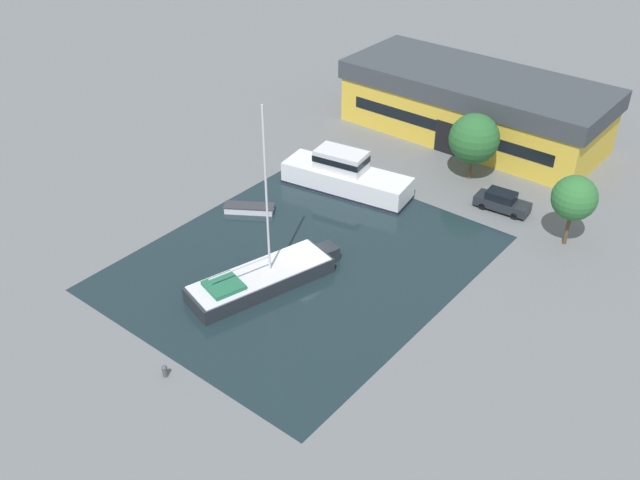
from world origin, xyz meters
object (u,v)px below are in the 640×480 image
object	(u,v)px
quay_tree_near_building	(474,139)
small_dinghy	(249,208)
sailboat_moored	(263,278)
motor_cruiser	(345,176)
warehouse_building	(474,105)
parked_car	(502,201)
quay_tree_by_water	(574,198)

from	to	relation	value
quay_tree_near_building	small_dinghy	bearing A→B (deg)	-124.33
sailboat_moored	small_dinghy	world-z (taller)	sailboat_moored
motor_cruiser	small_dinghy	distance (m)	9.12
warehouse_building	quay_tree_near_building	world-z (taller)	warehouse_building
parked_car	sailboat_moored	xyz separation A→B (m)	(-8.56, -20.48, -0.16)
quay_tree_near_building	motor_cruiser	xyz separation A→B (m)	(-7.57, -8.83, -2.60)
quay_tree_near_building	small_dinghy	xyz separation A→B (m)	(-11.58, -16.96, -3.63)
quay_tree_by_water	motor_cruiser	xyz separation A→B (m)	(-18.71, -4.02, -2.78)
warehouse_building	parked_car	distance (m)	15.05
motor_cruiser	warehouse_building	bearing A→B (deg)	-19.84
warehouse_building	small_dinghy	size ratio (longest dim) A/B	6.16
quay_tree_by_water	quay_tree_near_building	bearing A→B (deg)	156.65
quay_tree_by_water	small_dinghy	bearing A→B (deg)	-151.86
motor_cruiser	small_dinghy	xyz separation A→B (m)	(-4.01, -8.13, -1.03)
quay_tree_by_water	parked_car	world-z (taller)	quay_tree_by_water
sailboat_moored	quay_tree_by_water	bearing A→B (deg)	67.81
quay_tree_by_water	parked_car	xyz separation A→B (m)	(-6.26, 1.47, -3.29)
parked_car	quay_tree_by_water	bearing A→B (deg)	72.05
motor_cruiser	sailboat_moored	bearing A→B (deg)	-174.74
parked_car	sailboat_moored	bearing A→B (deg)	-27.44
quay_tree_by_water	sailboat_moored	xyz separation A→B (m)	(-14.82, -19.02, -3.44)
warehouse_building	sailboat_moored	size ratio (longest dim) A/B	1.89
small_dinghy	quay_tree_by_water	bearing A→B (deg)	-95.20
quay_tree_near_building	quay_tree_by_water	world-z (taller)	quay_tree_near_building
quay_tree_near_building	sailboat_moored	size ratio (longest dim) A/B	0.45
quay_tree_near_building	parked_car	xyz separation A→B (m)	(4.88, -3.34, -3.10)
warehouse_building	quay_tree_by_water	xyz separation A→B (m)	(15.53, -13.07, 0.88)
quay_tree_by_water	parked_car	size ratio (longest dim) A/B	1.25
quay_tree_by_water	motor_cruiser	distance (m)	19.34
quay_tree_near_building	small_dinghy	size ratio (longest dim) A/B	1.46
quay_tree_near_building	quay_tree_by_water	distance (m)	12.14
warehouse_building	quay_tree_by_water	bearing A→B (deg)	-40.15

